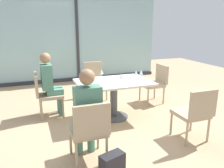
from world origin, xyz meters
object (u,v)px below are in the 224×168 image
at_px(wine_glass_2, 121,76).
at_px(cell_phone_on_table, 86,83).
at_px(chair_near_window, 95,78).
at_px(handbag_0, 112,164).
at_px(chair_far_left, 45,92).
at_px(person_front_left, 87,110).
at_px(wine_glass_1, 136,73).
at_px(dining_table_main, 114,90).
at_px(chair_far_right, 156,81).
at_px(chair_front_right, 195,111).
at_px(coffee_cup, 97,86).
at_px(person_far_left, 50,81).
at_px(wine_glass_0, 141,72).
at_px(chair_front_left, 89,128).
at_px(wine_glass_3, 102,72).

relative_size(wine_glass_2, cell_phone_on_table, 1.28).
height_order(chair_near_window, handbag_0, chair_near_window).
bearing_deg(chair_far_left, person_front_left, -76.84).
bearing_deg(cell_phone_on_table, handbag_0, -90.25).
relative_size(wine_glass_1, cell_phone_on_table, 1.28).
bearing_deg(person_front_left, dining_table_main, 55.27).
xyz_separation_m(chair_far_right, cell_phone_on_table, (-1.75, -0.47, 0.24)).
bearing_deg(wine_glass_1, chair_far_right, 34.70).
height_order(chair_front_right, coffee_cup, chair_front_right).
bearing_deg(wine_glass_1, person_far_left, 160.97).
distance_m(wine_glass_0, coffee_cup, 1.08).
xyz_separation_m(chair_far_left, wine_glass_2, (1.30, -0.71, 0.37)).
bearing_deg(chair_far_left, person_far_left, -0.00).
bearing_deg(chair_front_right, dining_table_main, 122.42).
xyz_separation_m(chair_front_left, chair_front_right, (1.66, 0.00, 0.00)).
xyz_separation_m(wine_glass_1, coffee_cup, (-0.90, -0.36, -0.09)).
bearing_deg(wine_glass_3, wine_glass_2, -64.77).
bearing_deg(chair_front_right, wine_glass_0, 101.93).
relative_size(chair_far_right, wine_glass_1, 4.70).
bearing_deg(wine_glass_0, coffee_cup, -160.34).
bearing_deg(coffee_cup, chair_near_window, 74.94).
relative_size(person_far_left, wine_glass_1, 6.81).
relative_size(chair_near_window, wine_glass_1, 4.70).
distance_m(chair_front_left, wine_glass_3, 1.77).
relative_size(person_far_left, coffee_cup, 14.00).
height_order(chair_far_right, cell_phone_on_table, chair_far_right).
xyz_separation_m(chair_far_left, wine_glass_3, (1.08, -0.23, 0.37)).
bearing_deg(handbag_0, wine_glass_2, 46.05).
distance_m(chair_front_right, handbag_0, 1.55).
bearing_deg(dining_table_main, person_front_left, -124.73).
distance_m(wine_glass_0, wine_glass_2, 0.51).
xyz_separation_m(wine_glass_3, coffee_cup, (-0.31, -0.67, -0.09)).
distance_m(person_far_left, wine_glass_2, 1.40).
relative_size(wine_glass_1, handbag_0, 0.62).
bearing_deg(wine_glass_3, person_far_left, 166.52).
height_order(chair_front_right, handbag_0, chair_front_right).
height_order(chair_far_right, handbag_0, chair_far_right).
height_order(chair_far_left, wine_glass_3, wine_glass_3).
bearing_deg(wine_glass_0, chair_far_right, 38.99).
xyz_separation_m(wine_glass_2, coffee_cup, (-0.53, -0.20, -0.09)).
relative_size(chair_far_left, coffee_cup, 9.67).
bearing_deg(chair_front_left, wine_glass_1, 45.09).
distance_m(chair_front_left, wine_glass_1, 1.85).
height_order(chair_front_left, person_far_left, person_far_left).
bearing_deg(person_front_left, handbag_0, -67.30).
bearing_deg(coffee_cup, person_front_left, -114.81).
distance_m(chair_front_right, person_far_left, 2.68).
relative_size(wine_glass_3, coffee_cup, 2.06).
bearing_deg(dining_table_main, person_far_left, 155.23).
xyz_separation_m(chair_front_right, wine_glass_1, (-0.38, 1.28, 0.37)).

